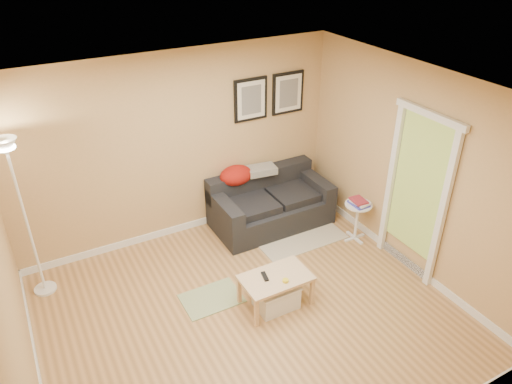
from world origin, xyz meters
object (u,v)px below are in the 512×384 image
sofa (271,202)px  side_table (356,222)px  storage_bin (276,296)px  book_stack (359,202)px  coffee_table (276,290)px  floor_lamp (27,225)px

sofa → side_table: sofa is taller
storage_bin → book_stack: 1.85m
coffee_table → side_table: size_ratio=1.39×
sofa → floor_lamp: 3.23m
sofa → side_table: size_ratio=2.96×
side_table → floor_lamp: (-4.02, 0.96, 0.67)m
sofa → coffee_table: size_ratio=2.13×
sofa → book_stack: bearing=-47.8°
coffee_table → sofa: bearing=73.0°
floor_lamp → coffee_table: bearing=-33.4°
coffee_table → floor_lamp: bearing=158.1°
book_stack → floor_lamp: (-4.01, 0.97, 0.34)m
storage_bin → book_stack: book_stack is taller
book_stack → floor_lamp: bearing=154.9°
storage_bin → floor_lamp: size_ratio=0.24×
sofa → side_table: bearing=-47.2°
side_table → floor_lamp: 4.19m
side_table → book_stack: (-0.01, -0.01, 0.33)m
book_stack → floor_lamp: size_ratio=0.13×
coffee_table → storage_bin: 0.07m
side_table → book_stack: bearing=-127.6°
side_table → coffee_table: bearing=-160.3°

